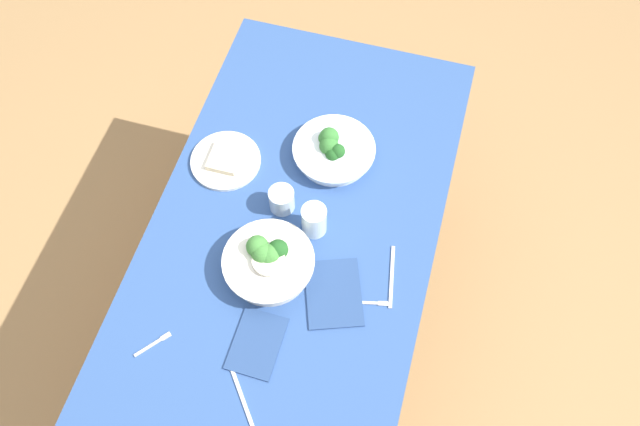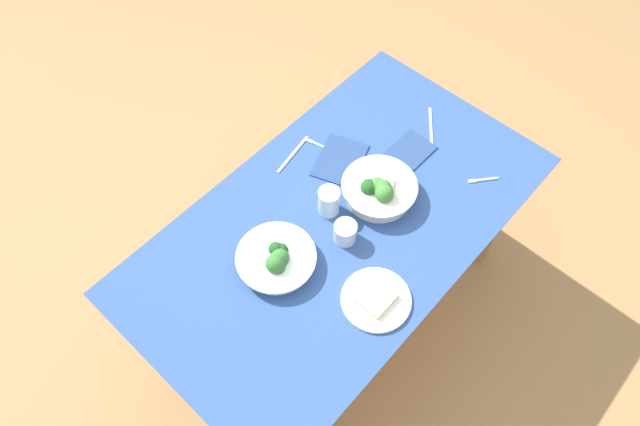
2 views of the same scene
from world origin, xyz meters
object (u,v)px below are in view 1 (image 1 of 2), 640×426
Objects in this scene: broccoli_bowl_near at (333,150)px; napkin_folded_upper at (257,343)px; bread_side_plate at (226,160)px; table_knife_left at (392,277)px; water_glass_center at (282,200)px; table_knife_right at (243,401)px; broccoli_bowl_far at (268,261)px; fork_by_far_bowl at (373,303)px; water_glass_side at (314,220)px; napkin_folded_lower at (334,293)px; fork_by_near_bowl at (154,343)px.

broccoli_bowl_near reaches higher than napkin_folded_upper.
table_knife_left is at bearing -112.34° from bread_side_plate.
water_glass_center is 0.59m from table_knife_right.
broccoli_bowl_far is 2.72× the size of fork_by_far_bowl.
water_glass_side reaches higher than napkin_folded_lower.
table_knife_right is (-0.38, -0.05, -0.04)m from broccoli_bowl_far.
broccoli_bowl_far is at bearing -141.70° from bread_side_plate.
fork_by_near_bowl is at bearing -144.44° from table_knife_right.
bread_side_plate reaches higher than fork_by_near_bowl.
broccoli_bowl_far reaches higher than napkin_folded_lower.
water_glass_side is at bearing -119.38° from table_knife_left.
water_glass_center reaches higher than napkin_folded_lower.
broccoli_bowl_far reaches higher than fork_by_near_bowl.
napkin_folded_upper is (-0.64, 0.04, -0.03)m from broccoli_bowl_near.
fork_by_far_bowl and table_knife_right have the same top height.
water_glass_center is 0.40× the size of table_knife_left.
fork_by_far_bowl is at bearing -121.07° from bread_side_plate.
fork_by_far_bowl is at bearing -23.76° from fork_by_near_bowl.
water_glass_center reaches higher than fork_by_far_bowl.
table_knife_right is at bearing -43.30° from table_knife_left.
water_glass_side is at bearing -114.51° from bread_side_plate.
napkin_folded_lower is (0.20, -0.16, 0.00)m from napkin_folded_upper.
broccoli_bowl_far is at bearing 150.13° from water_glass_side.
table_knife_left is (-0.14, -0.37, -0.04)m from water_glass_center.
bread_side_plate is 1.15× the size of table_knife_left.
napkin_folded_upper is at bearing -171.76° from water_glass_center.
broccoli_bowl_far is 0.39m from bread_side_plate.
broccoli_bowl_far reaches higher than broccoli_bowl_near.
napkin_folded_upper is (0.15, 0.01, 0.00)m from table_knife_right.
fork_by_far_bowl is at bearing -124.39° from water_glass_center.
table_knife_right is 0.38m from napkin_folded_lower.
table_knife_left is 1.04× the size of table_knife_right.
bread_side_plate reaches higher than table_knife_left.
water_glass_side reaches higher than napkin_folded_upper.
fork_by_far_bowl and fork_by_near_bowl have the same top height.
napkin_folded_upper is at bearing 146.79° from table_knife_right.
water_glass_center is at bearing -115.46° from bread_side_plate.
broccoli_bowl_far is 2.87× the size of fork_by_near_bowl.
broccoli_bowl_far is 1.19× the size of bread_side_plate.
water_glass_center is 0.38× the size of napkin_folded_lower.
broccoli_bowl_near is at bearing 16.66° from fork_by_near_bowl.
fork_by_far_bowl is (-0.18, -0.22, -0.05)m from water_glass_side.
table_knife_right is 1.02× the size of napkin_folded_upper.
table_knife_left is at bearing -57.19° from napkin_folded_lower.
water_glass_center is 0.39m from table_knife_left.
water_glass_center is (-0.10, -0.22, 0.03)m from bread_side_plate.
table_knife_right is at bearing 178.42° from broccoli_bowl_near.
water_glass_side reaches higher than table_knife_left.
broccoli_bowl_far is 0.23m from napkin_folded_upper.
fork_by_near_bowl is (-0.27, 0.54, 0.00)m from fork_by_far_bowl.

